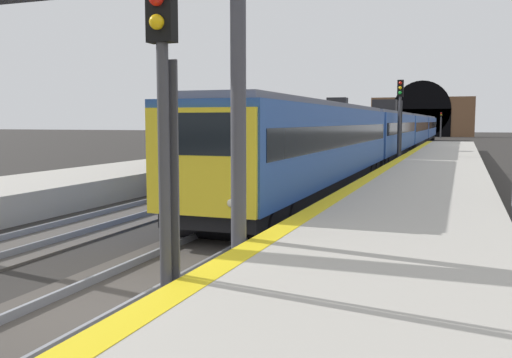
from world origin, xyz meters
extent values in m
plane|color=#282623|center=(0.00, 0.00, 0.00)|extent=(320.00, 320.00, 0.00)
cube|color=#ADA89E|center=(0.00, -4.39, 0.47)|extent=(112.00, 4.62, 0.94)
cube|color=yellow|center=(0.00, -2.33, 0.94)|extent=(112.00, 0.50, 0.01)
cube|color=#423D38|center=(0.00, 0.00, 0.03)|extent=(160.00, 2.93, 0.06)
cube|color=gray|center=(0.00, 0.72, 0.14)|extent=(160.00, 0.07, 0.15)
cube|color=gray|center=(0.00, -0.72, 0.14)|extent=(160.00, 0.07, 0.15)
cube|color=#264C99|center=(14.82, 0.00, 2.24)|extent=(20.90, 2.93, 2.70)
cube|color=black|center=(14.82, 0.00, 2.52)|extent=(20.06, 2.96, 0.79)
cube|color=slate|center=(14.82, 0.00, 3.70)|extent=(20.27, 2.49, 0.20)
cube|color=black|center=(14.82, 0.00, 0.72)|extent=(20.48, 2.58, 0.47)
cylinder|color=black|center=(5.83, -0.01, 0.42)|extent=(0.85, 2.66, 0.84)
cylinder|color=black|center=(7.63, -0.01, 0.42)|extent=(0.85, 2.66, 0.84)
cylinder|color=black|center=(22.02, 0.01, 0.42)|extent=(0.85, 2.66, 0.84)
cylinder|color=black|center=(23.82, 0.01, 0.42)|extent=(0.85, 2.66, 0.84)
cube|color=yellow|center=(4.34, -0.02, 2.14)|extent=(0.12, 2.78, 2.50)
cube|color=black|center=(4.29, -0.02, 2.78)|extent=(0.04, 2.03, 0.97)
sphere|color=#F2EACC|center=(4.28, -0.81, 1.24)|extent=(0.20, 0.20, 0.20)
sphere|color=#F2EACC|center=(4.28, 0.78, 1.24)|extent=(0.20, 0.20, 0.20)
cube|color=#264C99|center=(36.31, 0.00, 2.24)|extent=(20.90, 2.93, 2.70)
cube|color=black|center=(36.31, 0.00, 2.59)|extent=(20.06, 2.96, 0.77)
cube|color=slate|center=(36.31, 0.00, 3.70)|extent=(20.27, 2.49, 0.20)
cube|color=black|center=(36.31, 0.00, 0.72)|extent=(20.48, 2.58, 0.47)
cylinder|color=black|center=(27.19, -0.01, 0.42)|extent=(0.85, 2.66, 0.84)
cylinder|color=black|center=(28.99, -0.01, 0.42)|extent=(0.85, 2.66, 0.84)
cylinder|color=black|center=(43.63, 0.01, 0.42)|extent=(0.85, 2.66, 0.84)
cylinder|color=black|center=(45.43, 0.01, 0.42)|extent=(0.85, 2.66, 0.84)
cube|color=#264C99|center=(57.80, 0.00, 2.24)|extent=(20.90, 2.93, 2.70)
cube|color=black|center=(57.80, 0.00, 2.50)|extent=(20.06, 2.96, 0.88)
cube|color=slate|center=(57.80, 0.00, 3.70)|extent=(20.27, 2.49, 0.20)
cube|color=black|center=(57.80, 0.00, 0.72)|extent=(20.48, 2.58, 0.47)
cylinder|color=black|center=(48.26, -0.01, 0.42)|extent=(0.85, 2.66, 0.84)
cylinder|color=black|center=(50.06, -0.01, 0.42)|extent=(0.85, 2.66, 0.84)
cylinder|color=black|center=(65.53, 0.01, 0.42)|extent=(0.85, 2.66, 0.84)
cylinder|color=black|center=(67.33, 0.01, 0.42)|extent=(0.85, 2.66, 0.84)
cube|color=#264C99|center=(79.28, 0.00, 2.24)|extent=(20.90, 2.93, 2.70)
cube|color=black|center=(79.28, 0.00, 2.51)|extent=(20.06, 2.96, 0.86)
cube|color=slate|center=(79.28, 0.00, 3.70)|extent=(20.27, 2.49, 0.20)
cube|color=black|center=(79.28, 0.00, 0.72)|extent=(20.48, 2.58, 0.47)
cylinder|color=black|center=(70.02, -0.01, 0.42)|extent=(0.85, 2.66, 0.84)
cylinder|color=black|center=(71.82, -0.01, 0.42)|extent=(0.85, 2.66, 0.84)
cylinder|color=black|center=(86.75, 0.01, 0.42)|extent=(0.85, 2.66, 0.84)
cylinder|color=black|center=(88.55, 0.01, 0.42)|extent=(0.85, 2.66, 0.84)
cube|color=black|center=(36.31, 0.00, 4.25)|extent=(1.30, 1.74, 0.90)
cube|color=#333338|center=(21.73, 4.54, 2.49)|extent=(18.15, 3.18, 2.97)
cube|color=black|center=(21.73, 4.54, 2.95)|extent=(17.42, 3.19, 0.89)
cube|color=slate|center=(21.73, 4.54, 4.07)|extent=(17.59, 2.75, 0.20)
cube|color=black|center=(21.73, 4.54, 0.81)|extent=(17.78, 2.84, 0.53)
cylinder|color=black|center=(13.99, 4.34, 0.48)|extent=(1.02, 2.53, 0.96)
cylinder|color=black|center=(15.79, 4.39, 0.48)|extent=(1.02, 2.53, 0.96)
cylinder|color=black|center=(27.67, 4.69, 0.48)|extent=(1.02, 2.53, 0.96)
cylinder|color=black|center=(29.47, 4.73, 0.48)|extent=(1.02, 2.53, 0.96)
cube|color=yellow|center=(12.65, 4.31, 2.24)|extent=(0.19, 2.61, 2.47)
cube|color=black|center=(12.60, 4.31, 3.08)|extent=(0.09, 1.90, 1.07)
sphere|color=#F2EACC|center=(12.61, 3.56, 1.36)|extent=(0.20, 0.20, 0.20)
sphere|color=#F2EACC|center=(12.57, 5.06, 1.36)|extent=(0.20, 0.20, 0.20)
cube|color=#333338|center=(40.51, 4.54, 2.49)|extent=(18.15, 3.18, 2.97)
cube|color=black|center=(40.51, 4.54, 2.79)|extent=(17.42, 3.19, 0.92)
cube|color=slate|center=(40.51, 4.54, 4.07)|extent=(17.59, 2.75, 0.20)
cube|color=black|center=(40.51, 4.54, 0.81)|extent=(17.78, 2.84, 0.53)
cylinder|color=black|center=(32.42, 4.33, 0.48)|extent=(1.02, 2.53, 0.96)
cylinder|color=black|center=(34.22, 4.38, 0.48)|extent=(1.02, 2.53, 0.96)
cylinder|color=black|center=(46.81, 4.70, 0.48)|extent=(1.02, 2.53, 0.96)
cylinder|color=black|center=(48.61, 4.74, 0.48)|extent=(1.02, 2.53, 0.96)
cube|color=black|center=(40.51, 4.54, 4.62)|extent=(1.34, 1.66, 0.90)
cylinder|color=#38383D|center=(-0.58, -1.86, 2.06)|extent=(0.16, 0.16, 4.11)
cube|color=black|center=(-0.58, -1.86, 4.49)|extent=(0.20, 0.38, 0.75)
cube|color=#38383D|center=(-0.44, -1.86, 2.06)|extent=(0.04, 0.28, 3.70)
sphere|color=yellow|center=(-0.71, -1.86, 4.36)|extent=(0.20, 0.20, 0.20)
cylinder|color=#38383D|center=(29.22, -1.86, 2.30)|extent=(0.16, 0.16, 4.60)
cube|color=black|center=(29.22, -1.86, 5.13)|extent=(0.20, 0.38, 1.05)
cube|color=#38383D|center=(29.36, -1.86, 2.30)|extent=(0.04, 0.28, 4.14)
sphere|color=red|center=(29.09, -1.86, 5.45)|extent=(0.20, 0.20, 0.20)
sphere|color=yellow|center=(29.09, -1.86, 5.15)|extent=(0.20, 0.20, 0.20)
sphere|color=green|center=(29.09, -1.86, 4.85)|extent=(0.20, 0.20, 0.20)
cylinder|color=#38383D|center=(98.08, -1.86, 1.96)|extent=(0.16, 0.16, 3.92)
cube|color=black|center=(98.08, -1.86, 4.30)|extent=(0.20, 0.38, 0.75)
cube|color=#38383D|center=(98.22, -1.86, 1.96)|extent=(0.04, 0.28, 3.53)
sphere|color=red|center=(97.95, -1.86, 4.47)|extent=(0.20, 0.20, 0.20)
sphere|color=yellow|center=(97.95, -1.86, 4.17)|extent=(0.20, 0.20, 0.20)
cylinder|color=#3F3F47|center=(2.08, -1.88, 3.03)|extent=(0.28, 0.28, 6.05)
cube|color=brown|center=(110.48, 2.27, 3.92)|extent=(2.33, 19.93, 7.84)
cube|color=black|center=(109.26, 2.27, 2.74)|extent=(0.12, 11.16, 5.49)
cylinder|color=black|center=(109.26, 2.27, 5.49)|extent=(0.12, 11.16, 11.16)
camera|label=1|loc=(-7.27, -5.66, 3.08)|focal=39.44mm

